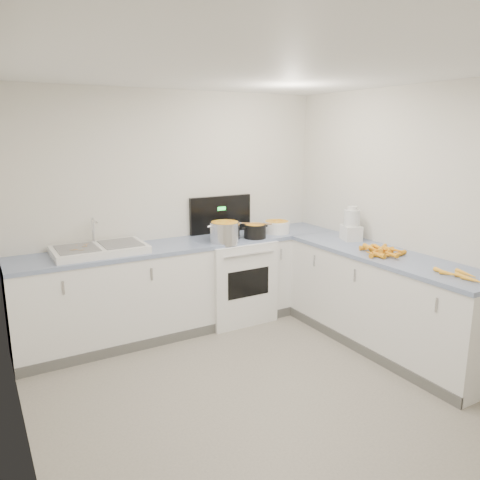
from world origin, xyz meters
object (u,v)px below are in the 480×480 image
mixing_bowl (277,227)px  extract_bottle (276,230)px  stove (233,277)px  spice_jar (279,231)px  steel_pot (225,233)px  black_pot (255,232)px  sink (99,249)px  food_processor (351,226)px

mixing_bowl → extract_bottle: 0.11m
stove → spice_jar: bearing=-19.3°
steel_pot → black_pot: 0.37m
sink → mixing_bowl: sink is taller
black_pot → spice_jar: (0.32, -0.01, -0.02)m
steel_pot → sink: bearing=172.2°
extract_bottle → spice_jar: (0.03, -0.03, -0.01)m
stove → extract_bottle: size_ratio=13.24×
sink → steel_pot: 1.28m
mixing_bowl → spice_jar: size_ratio=3.48×
steel_pot → extract_bottle: 0.66m
stove → black_pot: bearing=-42.8°
stove → extract_bottle: (0.47, -0.14, 0.52)m
mixing_bowl → spice_jar: (-0.04, -0.11, -0.03)m
mixing_bowl → stove: bearing=173.5°
sink → food_processor: bearing=-17.6°
steel_pot → spice_jar: (0.69, -0.02, -0.05)m
spice_jar → steel_pot: bearing=178.5°
spice_jar → stove: bearing=160.7°
sink → black_pot: (1.63, -0.18, 0.03)m
sink → extract_bottle: 1.93m
black_pot → extract_bottle: 0.29m
sink → black_pot: 1.64m
extract_bottle → mixing_bowl: bearing=50.2°
mixing_bowl → food_processor: food_processor is taller
stove → spice_jar: (0.50, -0.17, 0.51)m
spice_jar → food_processor: 0.79m
black_pot → mixing_bowl: size_ratio=0.81×
steel_pot → black_pot: bearing=-1.5°
mixing_bowl → food_processor: bearing=-55.8°
sink → extract_bottle: bearing=-4.7°
spice_jar → food_processor: bearing=-48.7°
spice_jar → sink: bearing=174.4°
spice_jar → food_processor: size_ratio=0.23×
mixing_bowl → sink: bearing=177.8°
stove → steel_pot: stove is taller
sink → extract_bottle: (1.92, -0.16, 0.01)m
extract_bottle → food_processor: food_processor is taller
spice_jar → food_processor: food_processor is taller
stove → food_processor: bearing=-37.0°
sink → food_processor: (2.47, -0.78, 0.12)m
extract_bottle → spice_jar: extract_bottle is taller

